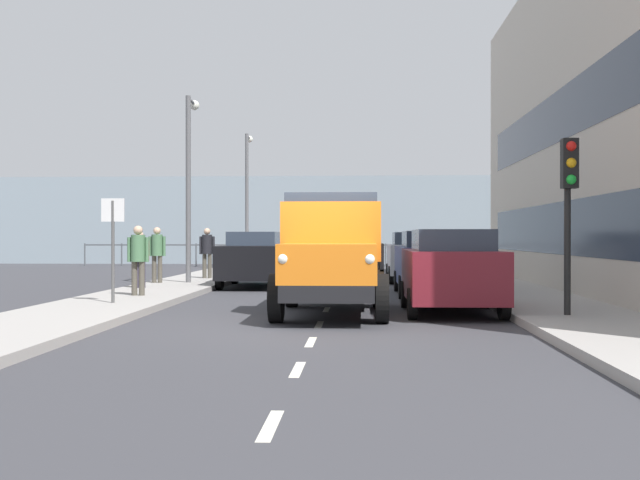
{
  "coord_description": "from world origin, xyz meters",
  "views": [
    {
      "loc": [
        -0.76,
        13.87,
        1.59
      ],
      "look_at": [
        0.4,
        -8.06,
        1.48
      ],
      "focal_mm": 44.46,
      "sensor_mm": 36.0,
      "label": 1
    }
  ],
  "objects_px": {
    "car_red_oppositeside_2": "(293,250)",
    "lamp_post_far": "(247,187)",
    "truck_vintage_orange": "(332,257)",
    "car_teal_oppositeside_1": "(279,253)",
    "car_silver_kerbside_2": "(415,256)",
    "pedestrian_near_railing": "(140,255)",
    "traffic_light_near": "(569,187)",
    "street_sign": "(113,232)",
    "lamp_post_promenade": "(190,170)",
    "pedestrian_by_lamp": "(157,250)",
    "car_black_oppositeside_0": "(255,258)",
    "pedestrian_strolling": "(207,249)",
    "car_navy_kerbside_1": "(430,262)",
    "car_maroon_kerbside_near": "(451,270)",
    "pedestrian_couple_b": "(138,254)"
  },
  "relations": [
    {
      "from": "pedestrian_by_lamp",
      "to": "car_teal_oppositeside_1",
      "type": "bearing_deg",
      "value": -111.16
    },
    {
      "from": "car_black_oppositeside_0",
      "to": "street_sign",
      "type": "distance_m",
      "value": 8.18
    },
    {
      "from": "car_navy_kerbside_1",
      "to": "pedestrian_near_railing",
      "type": "distance_m",
      "value": 7.99
    },
    {
      "from": "car_silver_kerbside_2",
      "to": "pedestrian_couple_b",
      "type": "distance_m",
      "value": 11.16
    },
    {
      "from": "car_navy_kerbside_1",
      "to": "car_black_oppositeside_0",
      "type": "xyz_separation_m",
      "value": [
        5.17,
        -3.29,
        0.0
      ]
    },
    {
      "from": "car_maroon_kerbside_near",
      "to": "pedestrian_by_lamp",
      "type": "height_order",
      "value": "pedestrian_by_lamp"
    },
    {
      "from": "car_silver_kerbside_2",
      "to": "pedestrian_near_railing",
      "type": "xyz_separation_m",
      "value": [
        7.99,
        5.72,
        0.18
      ]
    },
    {
      "from": "pedestrian_couple_b",
      "to": "pedestrian_near_railing",
      "type": "bearing_deg",
      "value": -74.89
    },
    {
      "from": "truck_vintage_orange",
      "to": "lamp_post_promenade",
      "type": "xyz_separation_m",
      "value": [
        4.8,
        -8.83,
        2.48
      ]
    },
    {
      "from": "truck_vintage_orange",
      "to": "traffic_light_near",
      "type": "distance_m",
      "value": 4.69
    },
    {
      "from": "car_silver_kerbside_2",
      "to": "pedestrian_near_railing",
      "type": "distance_m",
      "value": 9.82
    },
    {
      "from": "car_red_oppositeside_2",
      "to": "pedestrian_couple_b",
      "type": "height_order",
      "value": "pedestrian_couple_b"
    },
    {
      "from": "car_silver_kerbside_2",
      "to": "car_teal_oppositeside_1",
      "type": "xyz_separation_m",
      "value": [
        5.17,
        -4.35,
        0.0
      ]
    },
    {
      "from": "truck_vintage_orange",
      "to": "traffic_light_near",
      "type": "xyz_separation_m",
      "value": [
        -4.34,
        1.18,
        1.29
      ]
    },
    {
      "from": "car_navy_kerbside_1",
      "to": "pedestrian_near_railing",
      "type": "bearing_deg",
      "value": -2.09
    },
    {
      "from": "car_silver_kerbside_2",
      "to": "lamp_post_promenade",
      "type": "bearing_deg",
      "value": 21.44
    },
    {
      "from": "car_teal_oppositeside_1",
      "to": "traffic_light_near",
      "type": "bearing_deg",
      "value": 112.4
    },
    {
      "from": "car_silver_kerbside_2",
      "to": "pedestrian_near_railing",
      "type": "height_order",
      "value": "pedestrian_near_railing"
    },
    {
      "from": "truck_vintage_orange",
      "to": "traffic_light_near",
      "type": "height_order",
      "value": "traffic_light_near"
    },
    {
      "from": "lamp_post_far",
      "to": "pedestrian_strolling",
      "type": "bearing_deg",
      "value": 90.63
    },
    {
      "from": "lamp_post_far",
      "to": "pedestrian_couple_b",
      "type": "bearing_deg",
      "value": 89.96
    },
    {
      "from": "traffic_light_near",
      "to": "street_sign",
      "type": "bearing_deg",
      "value": -13.84
    },
    {
      "from": "traffic_light_near",
      "to": "lamp_post_promenade",
      "type": "xyz_separation_m",
      "value": [
        9.14,
        -10.01,
        1.19
      ]
    },
    {
      "from": "pedestrian_couple_b",
      "to": "traffic_light_near",
      "type": "bearing_deg",
      "value": 154.6
    },
    {
      "from": "car_red_oppositeside_2",
      "to": "lamp_post_promenade",
      "type": "height_order",
      "value": "lamp_post_promenade"
    },
    {
      "from": "truck_vintage_orange",
      "to": "car_silver_kerbside_2",
      "type": "height_order",
      "value": "truck_vintage_orange"
    },
    {
      "from": "truck_vintage_orange",
      "to": "car_teal_oppositeside_1",
      "type": "distance_m",
      "value": 16.25
    },
    {
      "from": "car_navy_kerbside_1",
      "to": "car_silver_kerbside_2",
      "type": "relative_size",
      "value": 1.11
    },
    {
      "from": "car_silver_kerbside_2",
      "to": "truck_vintage_orange",
      "type": "bearing_deg",
      "value": 78.26
    },
    {
      "from": "car_silver_kerbside_2",
      "to": "pedestrian_strolling",
      "type": "height_order",
      "value": "pedestrian_strolling"
    },
    {
      "from": "car_black_oppositeside_0",
      "to": "pedestrian_couple_b",
      "type": "relative_size",
      "value": 2.73
    },
    {
      "from": "car_teal_oppositeside_1",
      "to": "street_sign",
      "type": "relative_size",
      "value": 1.99
    },
    {
      "from": "traffic_light_near",
      "to": "lamp_post_promenade",
      "type": "bearing_deg",
      "value": -47.6
    },
    {
      "from": "pedestrian_strolling",
      "to": "lamp_post_promenade",
      "type": "xyz_separation_m",
      "value": [
        0.11,
        2.25,
        2.5
      ]
    },
    {
      "from": "car_red_oppositeside_2",
      "to": "traffic_light_near",
      "type": "height_order",
      "value": "traffic_light_near"
    },
    {
      "from": "car_navy_kerbside_1",
      "to": "pedestrian_by_lamp",
      "type": "height_order",
      "value": "pedestrian_by_lamp"
    },
    {
      "from": "pedestrian_strolling",
      "to": "lamp_post_far",
      "type": "bearing_deg",
      "value": -89.37
    },
    {
      "from": "car_silver_kerbside_2",
      "to": "pedestrian_near_railing",
      "type": "bearing_deg",
      "value": 35.62
    },
    {
      "from": "traffic_light_near",
      "to": "lamp_post_far",
      "type": "xyz_separation_m",
      "value": [
        9.14,
        -22.57,
        1.42
      ]
    },
    {
      "from": "pedestrian_couple_b",
      "to": "lamp_post_far",
      "type": "bearing_deg",
      "value": -90.04
    },
    {
      "from": "car_red_oppositeside_2",
      "to": "lamp_post_far",
      "type": "xyz_separation_m",
      "value": [
        2.05,
        1.48,
        3.0
      ]
    },
    {
      "from": "car_navy_kerbside_1",
      "to": "street_sign",
      "type": "height_order",
      "value": "street_sign"
    },
    {
      "from": "pedestrian_couple_b",
      "to": "car_black_oppositeside_0",
      "type": "bearing_deg",
      "value": -109.66
    },
    {
      "from": "car_navy_kerbside_1",
      "to": "car_maroon_kerbside_near",
      "type": "bearing_deg",
      "value": 90.0
    },
    {
      "from": "truck_vintage_orange",
      "to": "car_teal_oppositeside_1",
      "type": "bearing_deg",
      "value": -80.27
    },
    {
      "from": "pedestrian_strolling",
      "to": "lamp_post_promenade",
      "type": "height_order",
      "value": "lamp_post_promenade"
    },
    {
      "from": "truck_vintage_orange",
      "to": "car_black_oppositeside_0",
      "type": "xyz_separation_m",
      "value": [
        2.75,
        -8.94,
        -0.28
      ]
    },
    {
      "from": "car_black_oppositeside_0",
      "to": "pedestrian_couple_b",
      "type": "xyz_separation_m",
      "value": [
        2.07,
        5.78,
        0.25
      ]
    },
    {
      "from": "car_teal_oppositeside_1",
      "to": "lamp_post_promenade",
      "type": "xyz_separation_m",
      "value": [
        2.05,
        7.19,
        2.76
      ]
    },
    {
      "from": "car_red_oppositeside_2",
      "to": "pedestrian_strolling",
      "type": "relative_size",
      "value": 2.74
    }
  ]
}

